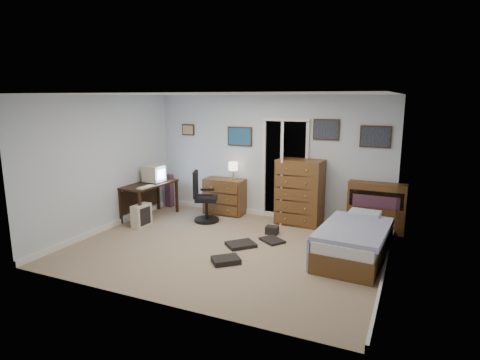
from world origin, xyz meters
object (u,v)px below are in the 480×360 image
computer_desk (146,191)px  bed (354,241)px  low_dresser (225,196)px  tall_dresser (300,192)px  office_chair (204,202)px

computer_desk → bed: bearing=-3.3°
low_dresser → tall_dresser: size_ratio=0.67×
bed → tall_dresser: bearing=137.0°
office_chair → tall_dresser: size_ratio=0.80×
computer_desk → office_chair: size_ratio=1.25×
computer_desk → office_chair: bearing=13.0°
low_dresser → tall_dresser: bearing=-3.5°
low_dresser → bed: size_ratio=0.47×
low_dresser → bed: low_dresser is taller
tall_dresser → computer_desk: bearing=-160.8°
tall_dresser → low_dresser: bearing=-177.4°
computer_desk → bed: size_ratio=0.70×
computer_desk → bed: 4.31m
computer_desk → low_dresser: low_dresser is taller
office_chair → low_dresser: bearing=55.3°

